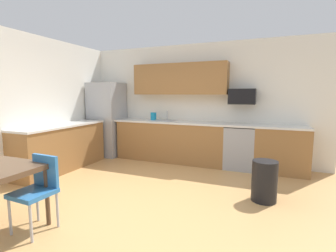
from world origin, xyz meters
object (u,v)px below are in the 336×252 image
at_px(oven_range, 240,147).
at_px(trash_bin, 264,181).
at_px(refrigerator, 107,119).
at_px(microwave, 242,97).
at_px(chair_near_table, 38,186).
at_px(kettle, 153,117).

bearing_deg(oven_range, trash_bin, -71.44).
relative_size(refrigerator, microwave, 3.40).
distance_m(oven_range, chair_near_table, 3.83).
bearing_deg(oven_range, microwave, 90.00).
height_order(oven_range, trash_bin, oven_range).
bearing_deg(microwave, trash_bin, -72.50).
bearing_deg(trash_bin, kettle, 147.99).
height_order(oven_range, microwave, microwave).
distance_m(trash_bin, kettle, 3.10).
bearing_deg(chair_near_table, oven_range, 60.59).
height_order(trash_bin, kettle, kettle).
bearing_deg(microwave, refrigerator, -176.86).
height_order(oven_range, kettle, kettle).
bearing_deg(refrigerator, kettle, 5.95).
relative_size(oven_range, chair_near_table, 1.07).
xyz_separation_m(microwave, chair_near_table, (-1.88, -3.44, -1.00)).
distance_m(microwave, kettle, 2.09).
bearing_deg(kettle, oven_range, -1.41).
xyz_separation_m(oven_range, chair_near_table, (-1.88, -3.34, 0.05)).
bearing_deg(trash_bin, refrigerator, 158.90).
height_order(oven_range, chair_near_table, oven_range).
xyz_separation_m(refrigerator, oven_range, (3.28, 0.08, -0.46)).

